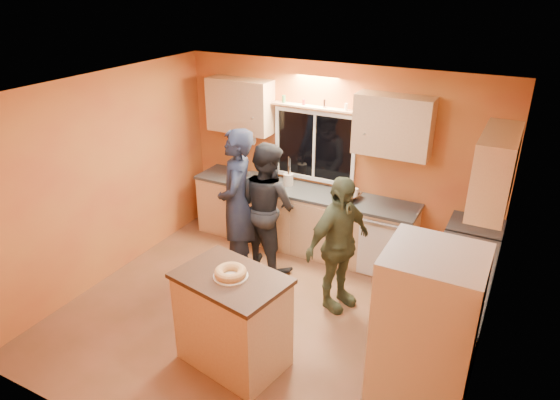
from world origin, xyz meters
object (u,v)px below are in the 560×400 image
Objects in this scene: refrigerator at (423,352)px; person_right at (338,244)px; person_left at (237,204)px; person_center at (267,206)px; island at (233,319)px.

refrigerator is 1.91m from person_right.
person_center is at bearing 118.47° from person_left.
person_left is 1.43m from person_right.
person_left is at bearing 130.94° from island.
island is 0.71× the size of person_right.
person_right is (0.56, 1.37, 0.31)m from island.
refrigerator reaches higher than person_center.
person_right is at bearing 131.75° from refrigerator.
person_center reaches higher than person_right.
refrigerator is 0.92× the size of person_left.
person_right reaches higher than island.
person_center is (-2.43, 1.86, -0.04)m from refrigerator.
person_center is at bearing 142.64° from refrigerator.
island is at bearing 6.08° from person_left.
person_center is (-0.60, 1.80, 0.35)m from island.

